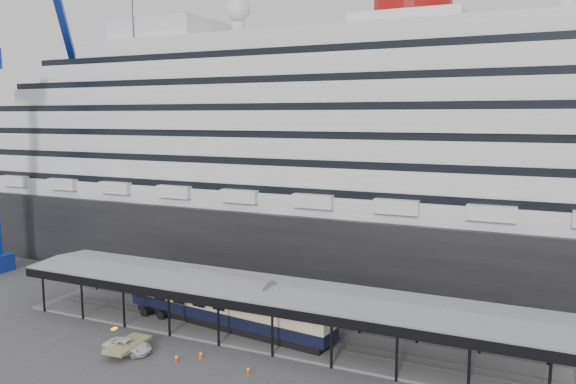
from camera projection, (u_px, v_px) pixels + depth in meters
name	position (u px, v px, depth m)	size (l,w,h in m)	color
ground	(240.00, 355.00, 52.11)	(200.00, 200.00, 0.00)	#3E3E41
cruise_ship	(352.00, 142.00, 78.43)	(130.00, 30.00, 43.90)	black
platform_canopy	(265.00, 313.00, 56.29)	(56.00, 9.18, 5.30)	slate
port_truck	(128.00, 346.00, 52.42)	(2.16, 4.68, 1.30)	silver
pullman_carriage	(227.00, 302.00, 58.04)	(24.64, 6.14, 23.99)	black
traffic_cone_left	(201.00, 354.00, 51.30)	(0.45, 0.45, 0.75)	#E44D0C
traffic_cone_mid	(176.00, 358.00, 50.54)	(0.48, 0.48, 0.76)	red
traffic_cone_right	(248.00, 370.00, 48.21)	(0.43, 0.43, 0.71)	#E83C0C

